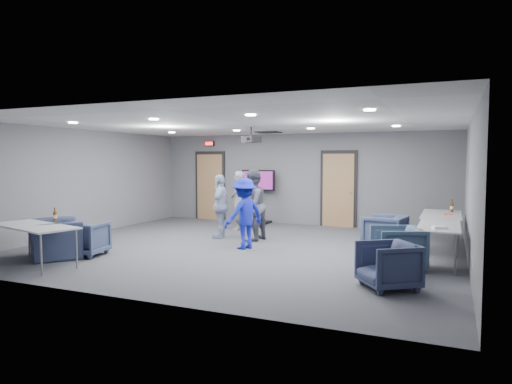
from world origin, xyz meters
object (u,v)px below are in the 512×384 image
at_px(person_d, 244,214).
at_px(chair_right_b, 398,248).
at_px(person_a, 237,201).
at_px(person_b, 252,205).
at_px(chair_front_b, 53,239).
at_px(table_right_b, 439,228).
at_px(bottle_front, 55,216).
at_px(chair_front_a, 86,239).
at_px(tv_stand, 258,193).
at_px(bottle_right, 452,207).
at_px(projector, 251,139).
at_px(chair_right_c, 388,265).
at_px(table_front_left, 34,228).
at_px(table_right_a, 441,216).
at_px(person_c, 220,206).
at_px(chair_right_a, 385,232).

bearing_deg(person_d, chair_right_b, 105.24).
bearing_deg(person_a, person_b, 23.06).
distance_m(chair_front_b, table_right_b, 7.40).
bearing_deg(table_right_b, bottle_front, 109.43).
height_order(person_d, chair_front_a, person_d).
xyz_separation_m(chair_front_a, tv_stand, (1.32, 5.76, 0.58)).
bearing_deg(chair_front_b, bottle_right, -108.89).
bearing_deg(person_b, projector, 15.36).
xyz_separation_m(person_a, person_b, (1.05, -1.38, 0.04)).
bearing_deg(chair_right_c, person_d, -156.76).
height_order(table_front_left, bottle_front, bottle_front).
bearing_deg(chair_right_b, chair_right_c, -23.03).
relative_size(table_front_left, bottle_right, 6.89).
bearing_deg(table_right_a, table_front_left, 125.54).
distance_m(chair_right_c, chair_front_b, 6.37).
bearing_deg(projector, chair_right_b, -0.15).
distance_m(person_c, bottle_front, 3.87).
xyz_separation_m(chair_front_a, bottle_right, (6.74, 4.34, 0.50)).
bearing_deg(person_c, bottle_right, 94.21).
bearing_deg(person_d, table_front_left, -19.09).
bearing_deg(chair_front_a, chair_front_b, 29.59).
bearing_deg(table_right_b, person_d, 90.78).
height_order(person_d, table_front_left, person_d).
bearing_deg(bottle_front, chair_right_b, 15.86).
height_order(person_d, chair_front_b, person_d).
relative_size(person_b, table_right_a, 0.87).
height_order(person_c, chair_right_c, person_c).
distance_m(chair_right_c, table_right_b, 2.14).
distance_m(person_b, chair_right_a, 3.09).
bearing_deg(bottle_front, table_right_b, 19.43).
bearing_deg(table_front_left, chair_front_b, 123.28).
xyz_separation_m(chair_front_b, bottle_right, (7.21, 4.73, 0.47)).
distance_m(person_a, projector, 2.41).
height_order(chair_right_c, table_right_b, table_right_b).
relative_size(person_b, chair_right_c, 2.20).
xyz_separation_m(table_front_left, bottle_front, (-0.06, 0.54, 0.14)).
distance_m(table_right_a, projector, 4.61).
xyz_separation_m(chair_right_b, chair_front_b, (-6.35, -1.71, -0.01)).
bearing_deg(chair_right_b, person_b, -137.56).
bearing_deg(chair_right_a, table_front_left, -45.46).
xyz_separation_m(chair_right_b, bottle_front, (-6.21, -1.76, 0.45)).
bearing_deg(chair_right_a, person_b, -78.63).
height_order(person_c, bottle_right, person_c).
bearing_deg(chair_right_a, chair_right_b, 24.65).
height_order(person_a, chair_right_c, person_a).
bearing_deg(table_front_left, person_a, 87.79).
height_order(bottle_front, bottle_right, bottle_right).
height_order(chair_right_c, chair_front_b, chair_front_b).
relative_size(person_c, tv_stand, 0.97).
height_order(person_b, person_c, person_b).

